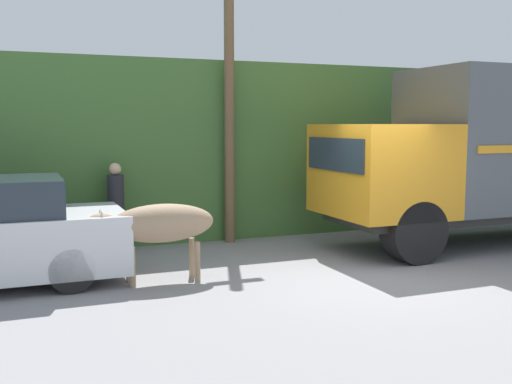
{
  "coord_description": "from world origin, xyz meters",
  "views": [
    {
      "loc": [
        -5.26,
        -8.05,
        2.41
      ],
      "look_at": [
        -1.56,
        1.17,
        1.3
      ],
      "focal_mm": 42.0,
      "sensor_mm": 36.0,
      "label": 1
    }
  ],
  "objects_px": {
    "utility_pole": "(229,97)",
    "cargo_truck": "(490,151)",
    "brown_cow": "(160,224)",
    "pedestrian_on_hill": "(116,203)"
  },
  "relations": [
    {
      "from": "cargo_truck",
      "to": "utility_pole",
      "type": "relative_size",
      "value": 1.15
    },
    {
      "from": "brown_cow",
      "to": "pedestrian_on_hill",
      "type": "xyz_separation_m",
      "value": [
        -0.28,
        2.47,
        0.05
      ]
    },
    {
      "from": "brown_cow",
      "to": "pedestrian_on_hill",
      "type": "relative_size",
      "value": 1.14
    },
    {
      "from": "utility_pole",
      "to": "cargo_truck",
      "type": "bearing_deg",
      "value": -23.46
    },
    {
      "from": "pedestrian_on_hill",
      "to": "utility_pole",
      "type": "relative_size",
      "value": 0.3
    },
    {
      "from": "cargo_truck",
      "to": "pedestrian_on_hill",
      "type": "bearing_deg",
      "value": 161.54
    },
    {
      "from": "pedestrian_on_hill",
      "to": "utility_pole",
      "type": "distance_m",
      "value": 3.1
    },
    {
      "from": "cargo_truck",
      "to": "pedestrian_on_hill",
      "type": "xyz_separation_m",
      "value": [
        -7.17,
        1.97,
        -0.95
      ]
    },
    {
      "from": "cargo_truck",
      "to": "utility_pole",
      "type": "xyz_separation_m",
      "value": [
        -4.84,
        2.1,
        1.08
      ]
    },
    {
      "from": "cargo_truck",
      "to": "brown_cow",
      "type": "distance_m",
      "value": 6.98
    }
  ]
}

